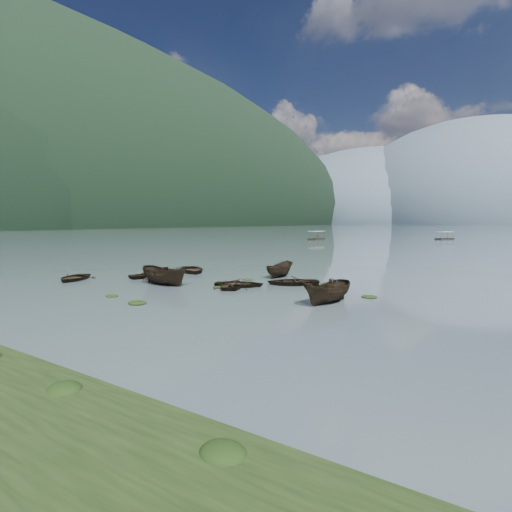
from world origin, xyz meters
The scene contains 23 objects.
ground_plane centered at (0.00, 0.00, 0.00)m, with size 2400.00×2400.00×0.00m, color #4C5B60.
left_ridge_far centered at (-480.00, 250.00, 0.00)m, with size 560.00×1400.00×380.00m, color black.
haze_mtn_a centered at (-260.00, 900.00, 0.00)m, with size 520.00×520.00×280.00m, color #475666.
haze_mtn_b centered at (-60.00, 900.00, 0.00)m, with size 520.00×520.00×340.00m, color #475666.
rowboat_0 centered at (-12.52, 1.77, 0.00)m, with size 2.88×4.03×0.84m, color black.
rowboat_1 centered at (-8.11, 6.75, 0.00)m, with size 2.90×4.06×0.84m, color black.
rowboat_2 centered at (-3.78, 4.29, 0.00)m, with size 1.84×4.89×1.89m, color black.
rowboat_3 centered at (1.48, 6.44, 0.00)m, with size 2.78×3.90×0.81m, color black.
rowboat_4 centered at (1.72, 6.98, 0.00)m, with size 2.79×3.90×0.81m, color black.
rowboat_5 centered at (10.20, 4.79, 0.00)m, with size 1.66×4.40×1.70m, color black.
rowboat_6 centered at (-7.54, 11.53, 0.00)m, with size 3.31×4.64×0.96m, color black.
rowboat_7 centered at (4.79, 10.23, 0.00)m, with size 3.03×4.25×0.88m, color black.
rowboat_8 centered at (1.60, 13.56, 0.00)m, with size 1.55×4.12×1.59m, color black.
weed_clump_0 centered at (-3.14, -1.29, 0.00)m, with size 0.94×0.77×0.21m, color black.
weed_clump_1 centered at (0.74, 5.61, 0.00)m, with size 0.97×0.78×0.21m, color black.
weed_clump_2 centered at (0.28, -1.98, 0.00)m, with size 1.25×1.00×0.27m, color black.
weed_clump_3 centered at (-0.03, 7.70, 0.00)m, with size 0.97×0.82×0.22m, color black.
weed_clump_4 centered at (11.81, 8.13, 0.00)m, with size 1.11×0.88×0.23m, color black.
weed_clump_5 centered at (-8.32, 7.80, 0.00)m, with size 1.19×0.96×0.25m, color black.
weed_clump_6 centered at (0.22, 10.30, 0.00)m, with size 1.00×0.83×0.21m, color black.
weed_clump_7 centered at (7.35, 11.96, 0.00)m, with size 1.25×1.00×0.27m, color black.
pontoon_left centered at (-28.13, 85.93, 0.00)m, with size 2.51×6.03×2.31m, color black, non-canonical shape.
pontoon_centre centered at (2.11, 107.74, 0.00)m, with size 2.31×5.54×2.12m, color black, non-canonical shape.
Camera 1 is at (20.12, -18.45, 5.18)m, focal length 28.00 mm.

